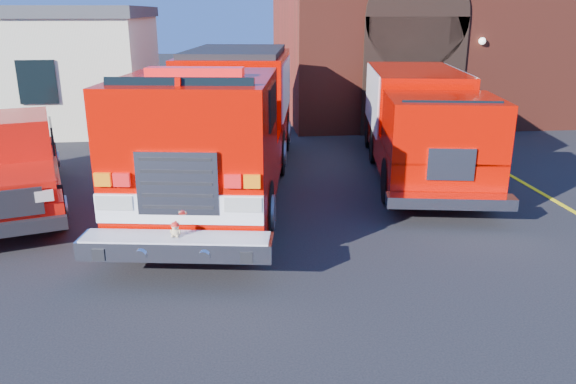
{
  "coord_description": "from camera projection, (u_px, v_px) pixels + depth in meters",
  "views": [
    {
      "loc": [
        -0.98,
        -10.06,
        4.18
      ],
      "look_at": [
        0.0,
        -1.2,
        1.3
      ],
      "focal_mm": 35.0,
      "sensor_mm": 36.0,
      "label": 1
    }
  ],
  "objects": [
    {
      "name": "ground",
      "position": [
        281.0,
        237.0,
        10.9
      ],
      "size": [
        100.0,
        100.0,
        0.0
      ],
      "primitive_type": "plane",
      "color": "black",
      "rests_on": "ground"
    },
    {
      "name": "parking_stripe_near",
      "position": [
        566.0,
        207.0,
        12.53
      ],
      "size": [
        0.12,
        3.0,
        0.01
      ],
      "primitive_type": "cube",
      "color": "yellow",
      "rests_on": "ground"
    },
    {
      "name": "parking_stripe_mid",
      "position": [
        503.0,
        171.0,
        15.36
      ],
      "size": [
        0.12,
        3.0,
        0.01
      ],
      "primitive_type": "cube",
      "color": "yellow",
      "rests_on": "ground"
    },
    {
      "name": "parking_stripe_far",
      "position": [
        459.0,
        146.0,
        18.2
      ],
      "size": [
        0.12,
        3.0,
        0.01
      ],
      "primitive_type": "cube",
      "color": "yellow",
      "rests_on": "ground"
    },
    {
      "name": "fire_station",
      "position": [
        459.0,
        9.0,
        23.76
      ],
      "size": [
        15.2,
        10.2,
        8.45
      ],
      "color": "maroon",
      "rests_on": "ground"
    },
    {
      "name": "side_building",
      "position": [
        15.0,
        65.0,
        21.57
      ],
      "size": [
        10.2,
        8.2,
        4.35
      ],
      "color": "beige",
      "rests_on": "ground"
    },
    {
      "name": "fire_engine",
      "position": [
        225.0,
        120.0,
        13.54
      ],
      "size": [
        4.46,
        10.77,
        3.22
      ],
      "color": "black",
      "rests_on": "ground"
    },
    {
      "name": "pickup_truck",
      "position": [
        3.0,
        163.0,
        12.43
      ],
      "size": [
        4.0,
        6.67,
        2.06
      ],
      "color": "black",
      "rests_on": "ground"
    },
    {
      "name": "secondary_truck",
      "position": [
        420.0,
        120.0,
        14.94
      ],
      "size": [
        3.81,
        8.35,
        2.61
      ],
      "color": "black",
      "rests_on": "ground"
    }
  ]
}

